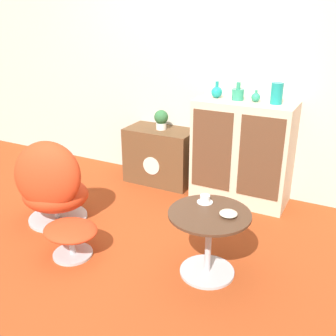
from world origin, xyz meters
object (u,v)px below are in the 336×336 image
Objects in this scene: vase_rightmost at (277,93)px; potted_plant at (161,119)px; coffee_table at (209,235)px; vase_leftmost at (217,92)px; egg_chair at (52,186)px; vase_inner_right at (256,97)px; tv_console at (161,156)px; sideboard at (242,152)px; teacup at (205,199)px; vase_inner_left at (238,94)px; ottoman at (71,233)px; bowl at (228,214)px.

vase_rightmost is 1.23m from potted_plant.
coffee_table is at bearing -94.53° from vase_rightmost.
potted_plant is at bearing 178.01° from vase_leftmost.
egg_chair is 1.98m from vase_inner_right.
vase_rightmost is (1.18, -0.02, 0.79)m from tv_console.
sideboard reaches higher than teacup.
vase_inner_left is at bearing 0.00° from vase_leftmost.
tv_console is 1.12m from vase_inner_left.
potted_plant reaches higher than ottoman.
teacup is at bearing -81.90° from vase_inner_left.
vase_inner_left is (0.21, 0.00, -0.00)m from vase_leftmost.
egg_chair is 3.83× the size of potted_plant.
teacup is (0.92, 0.40, 0.32)m from ottoman.
sideboard is 0.62m from vase_leftmost.
vase_inner_left is 0.35m from vase_rightmost.
ottoman is (0.48, -0.33, -0.16)m from egg_chair.
potted_plant is at bearing 133.08° from bowl.
ottoman is at bearing -125.73° from vase_rightmost.
vase_inner_right is at bearing 40.77° from egg_chair.
vase_inner_right reaches higher than bowl.
egg_chair reaches higher than coffee_table.
vase_inner_left reaches higher than bowl.
vase_rightmost is 0.91× the size of potted_plant.
vase_inner_right reaches higher than egg_chair.
bowl is (0.21, -1.26, -0.53)m from vase_inner_right.
tv_console is 1.42m from vase_rightmost.
vase_leftmost reaches higher than vase_inner_right.
sideboard is at bearing 103.27° from bowl.
ottoman is at bearing -121.01° from vase_inner_right.
vase_inner_left reaches higher than sideboard.
tv_console reaches higher than bowl.
coffee_table is 5.37× the size of vase_inner_right.
tv_console is 6.45× the size of teacup.
vase_inner_right is 1.26m from teacup.
tv_console is 1.57m from ottoman.
ottoman is 1.22m from bowl.
sideboard reaches higher than ottoman.
bowl is at bearing 7.43° from coffee_table.
ottoman is at bearing -118.68° from sideboard.
teacup is at bearing 2.79° from egg_chair.
vase_rightmost is (0.56, 0.00, 0.04)m from vase_leftmost.
vase_inner_right reaches higher than ottoman.
vase_leftmost reaches higher than tv_console.
sideboard is at bearing 97.53° from coffee_table.
vase_inner_left is at bearing 106.76° from bowl.
vase_inner_left is 0.79× the size of potted_plant.
egg_chair is at bearing -130.33° from vase_leftmost.
bowl is at bearing -27.70° from teacup.
bowl is (0.03, -1.26, -0.58)m from vase_rightmost.
teacup is (0.08, -1.14, 0.02)m from sideboard.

